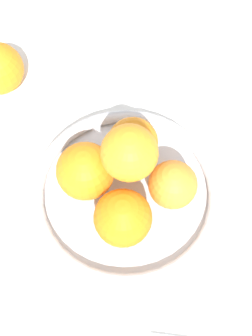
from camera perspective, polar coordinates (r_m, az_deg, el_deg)
ground_plane at (r=0.68m, az=0.00°, el=-3.82°), size 4.00×4.00×0.00m
fruit_bowl at (r=0.66m, az=0.00°, el=-3.20°), size 0.27×0.27×0.04m
orange_pile at (r=0.60m, az=-0.28°, el=-0.78°), size 0.17×0.17×0.13m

